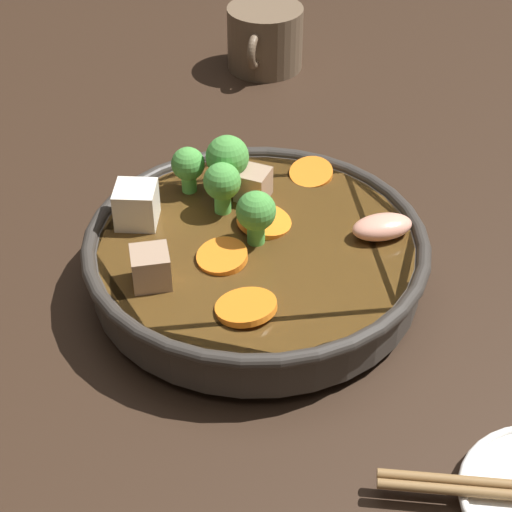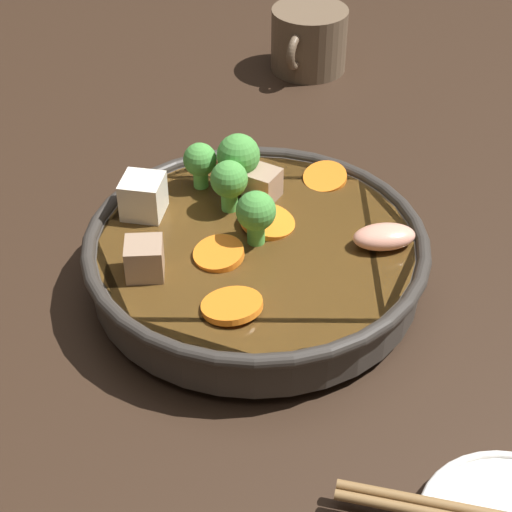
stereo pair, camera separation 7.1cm
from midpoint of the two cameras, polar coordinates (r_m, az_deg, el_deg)
ground_plane at (r=0.73m, az=-2.78°, el=-2.12°), size 3.00×3.00×0.00m
stirfry_bowl at (r=0.71m, az=-2.96°, el=0.14°), size 0.29×0.29×0.10m
dark_mug at (r=1.07m, az=-1.39°, el=14.27°), size 0.11×0.09×0.08m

